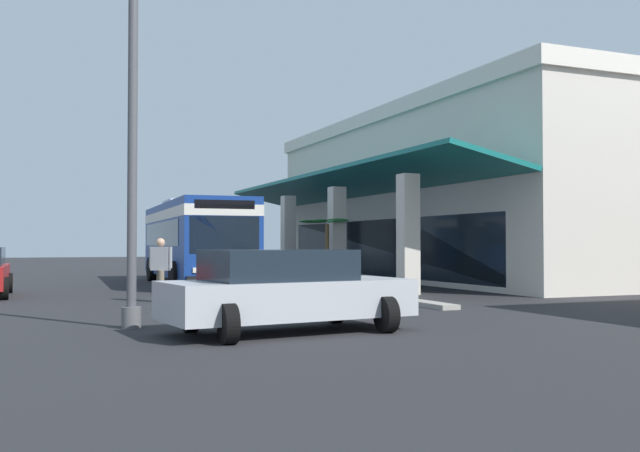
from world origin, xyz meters
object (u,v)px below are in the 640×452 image
object	(u,v)px
pedestrian	(160,266)
lot_light_pole	(133,81)
transit_bus	(194,237)
parked_sedan_silver	(285,290)
potted_palm	(327,267)

from	to	relation	value
pedestrian	lot_light_pole	world-z (taller)	lot_light_pole
transit_bus	parked_sedan_silver	xyz separation A→B (m)	(15.58, -1.76, -1.10)
pedestrian	potted_palm	size ratio (longest dim) A/B	0.68
potted_palm	lot_light_pole	distance (m)	14.44
pedestrian	potted_palm	bearing A→B (deg)	125.94
transit_bus	pedestrian	size ratio (longest dim) A/B	6.55
transit_bus	pedestrian	xyz separation A→B (m)	(8.05, -2.68, -0.88)
transit_bus	lot_light_pole	world-z (taller)	lot_light_pole
pedestrian	lot_light_pole	distance (m)	7.06
transit_bus	parked_sedan_silver	bearing A→B (deg)	-6.45
transit_bus	potted_palm	bearing A→B (deg)	55.81
potted_palm	parked_sedan_silver	bearing A→B (deg)	-25.86
transit_bus	pedestrian	world-z (taller)	transit_bus
parked_sedan_silver	lot_light_pole	distance (m)	4.88
lot_light_pole	transit_bus	bearing A→B (deg)	163.16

